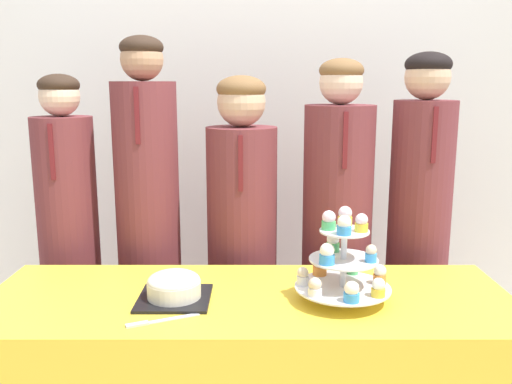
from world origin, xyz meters
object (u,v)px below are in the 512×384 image
student_3 (334,247)px  cake_knife (149,323)px  student_1 (147,235)px  student_0 (68,252)px  student_4 (415,240)px  cupcake_stand (340,261)px  round_cake (172,287)px  student_2 (240,252)px

student_3 → cake_knife: bearing=-130.7°
student_3 → student_1: bearing=-180.0°
student_0 → student_4: (1.49, 0.00, 0.05)m
cupcake_stand → round_cake: bearing=179.1°
cupcake_stand → student_2: 0.70m
cake_knife → student_3: size_ratio=0.14×
cake_knife → student_3: (0.65, 0.76, -0.00)m
student_1 → student_4: size_ratio=1.04×
student_0 → student_4: bearing=0.0°
cake_knife → student_1: (-0.15, 0.76, 0.05)m
student_1 → student_2: size_ratio=1.11×
student_2 → student_1: bearing=180.0°
cupcake_stand → student_0: 1.24m
student_4 → cupcake_stand: bearing=-125.3°
round_cake → student_1: size_ratio=0.15×
cake_knife → student_1: size_ratio=0.13×
round_cake → student_0: (-0.54, 0.58, -0.07)m
student_4 → student_0: bearing=-180.0°
student_2 → student_4: size_ratio=0.94×
student_3 → round_cake: bearing=-136.2°
student_4 → cake_knife: bearing=-142.9°
round_cake → student_0: size_ratio=0.16×
student_3 → cupcake_stand: bearing=-96.7°
student_0 → round_cake: bearing=-47.4°
student_1 → student_4: student_1 is taller
cupcake_stand → student_1: (-0.73, 0.59, -0.08)m
cake_knife → student_4: (1.00, 0.76, 0.03)m
student_1 → round_cake: bearing=-71.6°
student_1 → student_2: 0.41m
round_cake → student_4: size_ratio=0.15×
cake_knife → student_3: student_3 is taller
cupcake_stand → student_4: (0.42, 0.59, -0.10)m
cupcake_stand → student_2: student_2 is taller
round_cake → student_4: student_4 is taller
round_cake → student_3: 0.84m
cake_knife → student_0: student_0 is taller
cupcake_stand → student_0: (-1.07, 0.59, -0.15)m
student_2 → student_0: bearing=-180.0°
student_0 → student_2: bearing=0.0°
student_0 → student_1: student_1 is taller
cake_knife → student_0: size_ratio=0.15×
student_2 → student_4: (0.75, -0.00, 0.06)m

